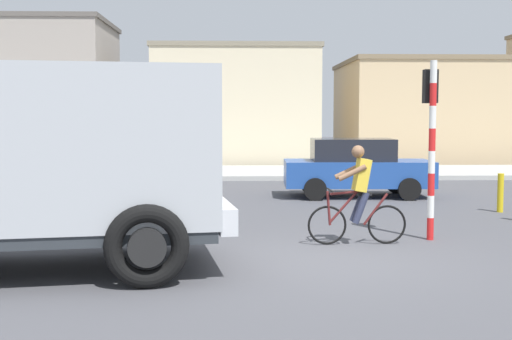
# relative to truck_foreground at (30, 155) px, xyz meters

# --- Properties ---
(ground_plane) EXTENTS (120.00, 120.00, 0.00)m
(ground_plane) POSITION_rel_truck_foreground_xyz_m (4.35, 0.55, -1.67)
(ground_plane) COLOR #4C4C51
(sidewalk_far) EXTENTS (80.00, 5.00, 0.16)m
(sidewalk_far) POSITION_rel_truck_foreground_xyz_m (4.35, 15.67, -1.59)
(sidewalk_far) COLOR #ADADA8
(sidewalk_far) RESTS_ON ground
(truck_foreground) EXTENTS (5.73, 3.44, 2.90)m
(truck_foreground) POSITION_rel_truck_foreground_xyz_m (0.00, 0.00, 0.00)
(truck_foreground) COLOR #B2B7BC
(truck_foreground) RESTS_ON ground
(cyclist) EXTENTS (1.73, 0.50, 1.72)m
(cyclist) POSITION_rel_truck_foreground_xyz_m (5.03, 1.85, -0.80)
(cyclist) COLOR black
(cyclist) RESTS_ON ground
(traffic_light_pole) EXTENTS (0.24, 0.43, 3.20)m
(traffic_light_pole) POSITION_rel_truck_foreground_xyz_m (6.41, 2.30, 0.40)
(traffic_light_pole) COLOR red
(traffic_light_pole) RESTS_ON ground
(car_red_near) EXTENTS (4.05, 1.98, 1.60)m
(car_red_near) POSITION_rel_truck_foreground_xyz_m (6.24, 8.63, -0.85)
(car_red_near) COLOR #234C9E
(car_red_near) RESTS_ON ground
(bollard_far) EXTENTS (0.14, 0.14, 0.90)m
(bollard_far) POSITION_rel_truck_foreground_xyz_m (9.04, 5.57, -1.22)
(bollard_far) COLOR gold
(bollard_far) RESTS_ON ground
(building_corner_left) EXTENTS (9.81, 5.98, 6.50)m
(building_corner_left) POSITION_rel_truck_foreground_xyz_m (-7.63, 21.38, 1.59)
(building_corner_left) COLOR #9E9389
(building_corner_left) RESTS_ON ground
(building_mid_block) EXTENTS (7.41, 5.20, 5.34)m
(building_mid_block) POSITION_rel_truck_foreground_xyz_m (2.98, 21.15, 1.01)
(building_mid_block) COLOR beige
(building_mid_block) RESTS_ON ground
(building_corner_right) EXTENTS (8.00, 7.57, 4.88)m
(building_corner_right) POSITION_rel_truck_foreground_xyz_m (12.22, 22.93, 0.77)
(building_corner_right) COLOR #D1B284
(building_corner_right) RESTS_ON ground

